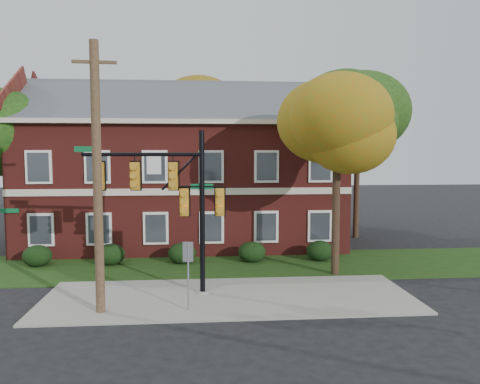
{
  "coord_description": "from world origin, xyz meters",
  "views": [
    {
      "loc": [
        -1.04,
        -16.4,
        5.57
      ],
      "look_at": [
        0.59,
        3.0,
        3.89
      ],
      "focal_mm": 35.0,
      "sensor_mm": 36.0,
      "label": 1
    }
  ],
  "objects": [
    {
      "name": "sidewalk",
      "position": [
        0.0,
        1.0,
        0.04
      ],
      "size": [
        14.0,
        5.0,
        0.08
      ],
      "primitive_type": "cube",
      "color": "gray",
      "rests_on": "ground"
    },
    {
      "name": "hedge_right",
      "position": [
        1.5,
        6.7,
        0.53
      ],
      "size": [
        1.4,
        1.26,
        1.05
      ],
      "primitive_type": "ellipsoid",
      "color": "black",
      "rests_on": "ground"
    },
    {
      "name": "tree_far_rear",
      "position": [
        -0.66,
        19.79,
        8.84
      ],
      "size": [
        6.84,
        6.46,
        11.52
      ],
      "color": "black",
      "rests_on": "ground"
    },
    {
      "name": "traffic_signal",
      "position": [
        -2.14,
        1.58,
        3.96
      ],
      "size": [
        5.71,
        0.68,
        6.38
      ],
      "rotation": [
        0.0,
        0.0,
        -0.07
      ],
      "color": "gray",
      "rests_on": "ground"
    },
    {
      "name": "tree_right_rear",
      "position": [
        9.31,
        12.81,
        8.12
      ],
      "size": [
        6.3,
        5.95,
        10.62
      ],
      "color": "black",
      "rests_on": "ground"
    },
    {
      "name": "ground",
      "position": [
        0.0,
        0.0,
        0.0
      ],
      "size": [
        120.0,
        120.0,
        0.0
      ],
      "primitive_type": "plane",
      "color": "black",
      "rests_on": "ground"
    },
    {
      "name": "hedge_center",
      "position": [
        -2.0,
        6.7,
        0.53
      ],
      "size": [
        1.4,
        1.26,
        1.05
      ],
      "primitive_type": "ellipsoid",
      "color": "black",
      "rests_on": "ground"
    },
    {
      "name": "utility_pole",
      "position": [
        -4.51,
        -0.39,
        4.68
      ],
      "size": [
        1.44,
        0.33,
        9.23
      ],
      "rotation": [
        0.0,
        0.0,
        0.07
      ],
      "color": "#473021",
      "rests_on": "ground"
    },
    {
      "name": "tree_left_rear",
      "position": [
        -11.73,
        10.84,
        6.68
      ],
      "size": [
        5.4,
        5.1,
        8.88
      ],
      "color": "black",
      "rests_on": "ground"
    },
    {
      "name": "sign_post",
      "position": [
        -1.5,
        -0.46,
        1.69
      ],
      "size": [
        0.36,
        0.08,
        2.48
      ],
      "rotation": [
        0.0,
        0.0,
        -0.1
      ],
      "color": "slate",
      "rests_on": "ground"
    },
    {
      "name": "hedge_left",
      "position": [
        -5.5,
        6.7,
        0.53
      ],
      "size": [
        1.4,
        1.26,
        1.05
      ],
      "primitive_type": "ellipsoid",
      "color": "black",
      "rests_on": "ground"
    },
    {
      "name": "tree_near_right",
      "position": [
        5.22,
        3.87,
        6.67
      ],
      "size": [
        4.5,
        4.25,
        8.58
      ],
      "color": "black",
      "rests_on": "ground"
    },
    {
      "name": "apartment_building",
      "position": [
        -2.0,
        11.95,
        4.99
      ],
      "size": [
        18.8,
        8.8,
        9.74
      ],
      "color": "maroon",
      "rests_on": "ground"
    },
    {
      "name": "hedge_far_left",
      "position": [
        -9.0,
        6.7,
        0.53
      ],
      "size": [
        1.4,
        1.26,
        1.05
      ],
      "primitive_type": "ellipsoid",
      "color": "black",
      "rests_on": "ground"
    },
    {
      "name": "hedge_far_right",
      "position": [
        5.0,
        6.7,
        0.53
      ],
      "size": [
        1.4,
        1.26,
        1.05
      ],
      "primitive_type": "ellipsoid",
      "color": "black",
      "rests_on": "ground"
    },
    {
      "name": "grass_strip",
      "position": [
        0.0,
        6.0,
        0.02
      ],
      "size": [
        30.0,
        6.0,
        0.04
      ],
      "primitive_type": "cube",
      "color": "#193811",
      "rests_on": "ground"
    }
  ]
}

